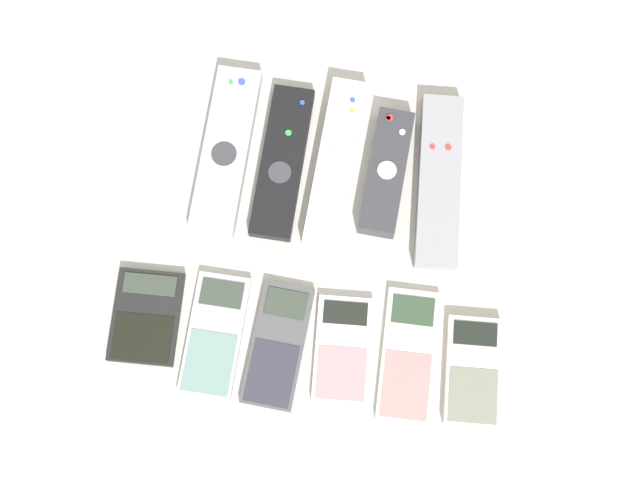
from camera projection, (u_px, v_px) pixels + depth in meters
ground_plane at (316, 268)px, 1.08m from camera, size 3.00×3.00×0.00m
remote_0 at (226, 151)px, 1.10m from camera, size 0.06×0.22×0.02m
remote_1 at (282, 162)px, 1.10m from camera, size 0.05×0.20×0.02m
remote_2 at (336, 164)px, 1.10m from camera, size 0.05×0.22×0.03m
remote_3 at (386, 173)px, 1.09m from camera, size 0.05×0.16×0.03m
remote_4 at (439, 181)px, 1.09m from camera, size 0.06×0.22×0.03m
calculator_0 at (146, 317)px, 1.06m from camera, size 0.08×0.12×0.01m
calculator_1 at (215, 335)px, 1.05m from camera, size 0.06×0.15×0.01m
calculator_2 at (278, 345)px, 1.05m from camera, size 0.07×0.15×0.01m
calculator_3 at (343, 349)px, 1.05m from camera, size 0.07×0.13×0.01m
calculator_4 at (408, 355)px, 1.05m from camera, size 0.07×0.16×0.01m
calculator_5 at (473, 371)px, 1.04m from camera, size 0.07×0.13×0.02m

